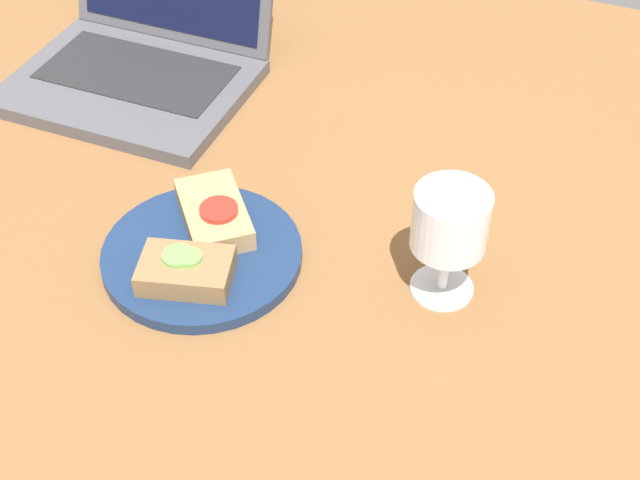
{
  "coord_description": "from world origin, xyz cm",
  "views": [
    {
      "loc": [
        28.54,
        -62.86,
        71.27
      ],
      "look_at": [
        3.39,
        -1.0,
        8.0
      ],
      "focal_mm": 50.0,
      "sensor_mm": 36.0,
      "label": 1
    }
  ],
  "objects_px": {
    "wine_glass": "(450,225)",
    "laptop": "(142,52)",
    "sandwich_with_cucumber": "(186,270)",
    "sandwich_with_tomato": "(214,214)",
    "plate": "(202,255)"
  },
  "relations": [
    {
      "from": "plate",
      "to": "wine_glass",
      "type": "distance_m",
      "value": 0.27
    },
    {
      "from": "plate",
      "to": "laptop",
      "type": "distance_m",
      "value": 0.38
    },
    {
      "from": "plate",
      "to": "sandwich_with_cucumber",
      "type": "height_order",
      "value": "sandwich_with_cucumber"
    },
    {
      "from": "wine_glass",
      "to": "laptop",
      "type": "height_order",
      "value": "laptop"
    },
    {
      "from": "sandwich_with_cucumber",
      "to": "wine_glass",
      "type": "distance_m",
      "value": 0.27
    },
    {
      "from": "wine_glass",
      "to": "sandwich_with_cucumber",
      "type": "bearing_deg",
      "value": -157.92
    },
    {
      "from": "sandwich_with_tomato",
      "to": "laptop",
      "type": "height_order",
      "value": "laptop"
    },
    {
      "from": "sandwich_with_tomato",
      "to": "wine_glass",
      "type": "xyz_separation_m",
      "value": [
        0.26,
        0.01,
        0.06
      ]
    },
    {
      "from": "plate",
      "to": "sandwich_with_tomato",
      "type": "distance_m",
      "value": 0.05
    },
    {
      "from": "sandwich_with_cucumber",
      "to": "wine_glass",
      "type": "height_order",
      "value": "wine_glass"
    },
    {
      "from": "plate",
      "to": "laptop",
      "type": "relative_size",
      "value": 0.7
    },
    {
      "from": "sandwich_with_tomato",
      "to": "laptop",
      "type": "distance_m",
      "value": 0.34
    },
    {
      "from": "wine_glass",
      "to": "laptop",
      "type": "relative_size",
      "value": 0.42
    },
    {
      "from": "wine_glass",
      "to": "laptop",
      "type": "xyz_separation_m",
      "value": [
        -0.49,
        0.23,
        -0.05
      ]
    },
    {
      "from": "laptop",
      "to": "sandwich_with_cucumber",
      "type": "bearing_deg",
      "value": -53.61
    }
  ]
}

